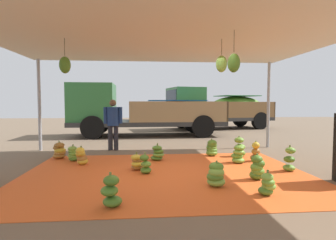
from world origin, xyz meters
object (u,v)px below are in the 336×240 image
Objects in this scene: banana_bunch_7 at (73,154)px; banana_bunch_11 at (137,163)px; banana_bunch_9 at (146,165)px; banana_bunch_0 at (81,156)px; banana_bunch_8 at (158,153)px; banana_bunch_14 at (212,148)px; cargo_truck_main at (140,111)px; banana_bunch_13 at (238,155)px; banana_bunch_3 at (255,152)px; banana_bunch_1 at (240,148)px; banana_bunch_4 at (267,185)px; banana_bunch_12 at (257,168)px; banana_bunch_2 at (59,151)px; worker_0 at (113,121)px; banana_bunch_5 at (289,160)px; banana_bunch_6 at (216,175)px; cargo_truck_far at (217,108)px; banana_bunch_10 at (111,192)px.

banana_bunch_11 is at bearing -34.17° from banana_bunch_7.
banana_bunch_0 is at bearing 147.91° from banana_bunch_9.
banana_bunch_8 is 1.12× the size of banana_bunch_11.
banana_bunch_14 reaches higher than banana_bunch_0.
cargo_truck_main reaches higher than banana_bunch_11.
banana_bunch_9 reaches higher than banana_bunch_8.
banana_bunch_13 reaches higher than banana_bunch_14.
banana_bunch_9 is (-2.87, -1.01, -0.05)m from banana_bunch_3.
banana_bunch_9 is 0.39m from banana_bunch_11.
banana_bunch_1 is 1.18× the size of banana_bunch_14.
banana_bunch_4 is 0.81× the size of banana_bunch_12.
banana_bunch_0 is at bearing -47.48° from banana_bunch_2.
banana_bunch_9 is at bearing -159.86° from banana_bunch_13.
worker_0 is (-3.90, 2.13, 0.71)m from banana_bunch_3.
banana_bunch_12 is at bearing -111.57° from banana_bunch_3.
banana_bunch_5 reaches higher than banana_bunch_13.
banana_bunch_6 is (-0.71, 0.57, 0.03)m from banana_bunch_4.
banana_bunch_5 is 1.19× the size of banana_bunch_14.
banana_bunch_3 reaches higher than banana_bunch_14.
banana_bunch_9 is at bearing -38.22° from banana_bunch_7.
worker_0 is at bearing 159.04° from banana_bunch_1.
banana_bunch_0 is at bearing -170.29° from banana_bunch_1.
banana_bunch_0 is 4.89m from banana_bunch_5.
worker_0 is (-0.83, 2.81, 0.78)m from banana_bunch_11.
cargo_truck_far is at bearing 74.76° from banana_bunch_6.
banana_bunch_11 is at bearing 137.15° from banana_bunch_6.
banana_bunch_5 is 1.25× the size of banana_bunch_6.
banana_bunch_13 is at bearing -111.96° from banana_bunch_1.
banana_bunch_10 is 1.26× the size of banana_bunch_11.
banana_bunch_6 is at bearing -117.46° from banana_bunch_1.
banana_bunch_1 is at bearing 77.87° from banana_bunch_4.
banana_bunch_7 is 0.96× the size of banana_bunch_9.
banana_bunch_10 reaches higher than banana_bunch_4.
banana_bunch_3 reaches higher than banana_bunch_9.
banana_bunch_5 is at bearing -18.98° from banana_bunch_2.
worker_0 is at bearing 44.80° from banana_bunch_2.
banana_bunch_3 is 1.27× the size of banana_bunch_4.
cargo_truck_far is at bearing 83.74° from banana_bunch_5.
cargo_truck_far reaches higher than banana_bunch_12.
banana_bunch_1 is 3.20m from banana_bunch_9.
banana_bunch_5 is at bearing -96.26° from cargo_truck_far.
banana_bunch_9 is (-1.99, 1.59, 0.01)m from banana_bunch_4.
banana_bunch_12 reaches higher than banana_bunch_6.
banana_bunch_7 is 2.40m from banana_bunch_9.
banana_bunch_1 is 3.09m from banana_bunch_6.
cargo_truck_main reaches higher than banana_bunch_5.
banana_bunch_14 is at bearing 113.17° from banana_bunch_13.
banana_bunch_10 is (-1.79, -0.85, 0.01)m from banana_bunch_6.
banana_bunch_3 is (0.17, -0.70, -0.01)m from banana_bunch_1.
banana_bunch_0 is 0.07× the size of cargo_truck_far.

